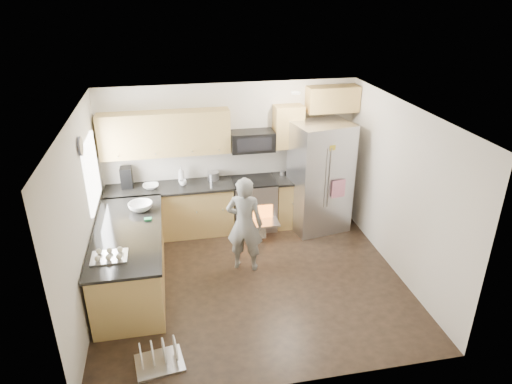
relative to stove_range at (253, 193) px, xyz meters
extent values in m
plane|color=black|center=(-0.35, -1.69, -0.68)|extent=(4.50, 4.50, 0.00)
cube|color=beige|center=(-0.35, 0.31, 0.62)|extent=(4.50, 0.04, 2.60)
cube|color=beige|center=(-0.35, -3.69, 0.62)|extent=(4.50, 0.04, 2.60)
cube|color=beige|center=(-2.60, -1.69, 0.62)|extent=(0.04, 4.00, 2.60)
cube|color=beige|center=(1.90, -1.69, 0.62)|extent=(0.04, 4.00, 2.60)
cube|color=white|center=(-0.35, -1.69, 1.92)|extent=(4.50, 4.00, 0.04)
cube|color=white|center=(-2.58, -0.69, 0.87)|extent=(0.04, 1.00, 1.00)
cylinder|color=#F8E3C6|center=(0.55, -0.59, 1.91)|extent=(0.14, 0.14, 0.02)
cylinder|color=#474754|center=(-2.57, -1.24, 1.47)|extent=(0.03, 0.26, 0.26)
cube|color=#B38B47|center=(-1.48, 0.01, -0.24)|extent=(2.15, 0.60, 0.87)
cube|color=black|center=(-1.48, 0.00, 0.23)|extent=(2.19, 0.64, 0.04)
cube|color=#B38B47|center=(0.65, 0.01, -0.24)|extent=(0.50, 0.60, 0.87)
cube|color=black|center=(0.65, 0.00, 0.23)|extent=(0.54, 0.64, 0.04)
cube|color=#B38B47|center=(-1.47, 0.14, 1.15)|extent=(2.16, 0.33, 0.74)
cube|color=#B38B47|center=(0.65, 0.14, 1.15)|extent=(0.50, 0.33, 0.74)
cube|color=#B38B47|center=(1.43, 0.14, 1.60)|extent=(0.90, 0.33, 0.44)
imported|color=silver|center=(-1.79, 0.00, 0.28)|extent=(0.27, 0.27, 0.07)
imported|color=silver|center=(-1.26, 0.13, 0.40)|extent=(0.12, 0.12, 0.30)
imported|color=silver|center=(-1.24, 0.00, 0.30)|extent=(0.12, 0.12, 0.10)
cylinder|color=#B7B7BC|center=(-0.69, 0.17, 0.32)|extent=(0.20, 0.20, 0.14)
cube|color=black|center=(-2.18, 0.13, 0.43)|extent=(0.19, 0.23, 0.36)
cylinder|color=#B7B7BC|center=(0.57, 0.14, 0.29)|extent=(0.09, 0.09, 0.08)
cube|color=#B38B47|center=(-2.10, -1.44, -0.24)|extent=(0.90, 2.30, 0.87)
cube|color=black|center=(-2.10, -1.44, 0.23)|extent=(0.96, 2.36, 0.04)
imported|color=silver|center=(-1.93, -0.80, 0.31)|extent=(0.37, 0.37, 0.12)
cube|color=#30A85D|center=(-1.81, -1.18, 0.26)|extent=(0.11, 0.07, 0.03)
cube|color=#B7B7BC|center=(-2.28, -2.12, 0.30)|extent=(0.45, 0.34, 0.09)
cube|color=#B7B7BC|center=(0.00, -0.01, -0.23)|extent=(0.76, 0.62, 0.90)
cube|color=black|center=(0.00, -0.01, 0.24)|extent=(0.76, 0.60, 0.03)
cube|color=orange|center=(0.00, -0.33, -0.28)|extent=(0.56, 0.02, 0.34)
cube|color=#B7B7BC|center=(0.00, -0.49, -0.36)|extent=(0.70, 0.34, 0.03)
cube|color=white|center=(0.00, -0.54, -0.50)|extent=(0.24, 0.03, 0.28)
cube|color=black|center=(0.00, 0.11, 0.94)|extent=(0.76, 0.40, 0.34)
cube|color=#B7B7BC|center=(1.15, -0.24, 0.31)|extent=(1.08, 0.91, 1.97)
cylinder|color=#B7B7BC|center=(1.12, -0.63, 0.45)|extent=(0.03, 0.03, 1.07)
cylinder|color=#B7B7BC|center=(1.18, -0.63, 0.45)|extent=(0.03, 0.03, 1.07)
cube|color=pink|center=(1.36, -0.62, 0.23)|extent=(0.25, 0.05, 0.32)
cube|color=#84A8D4|center=(0.96, -0.62, 0.77)|extent=(0.19, 0.04, 0.24)
imported|color=gray|center=(-0.39, -1.30, 0.10)|extent=(0.66, 0.54, 1.55)
cube|color=#B7B7BC|center=(-1.73, -3.11, -0.66)|extent=(0.61, 0.52, 0.03)
cylinder|color=silver|center=(-1.93, -3.14, -0.49)|extent=(0.06, 0.31, 0.31)
cylinder|color=silver|center=(-1.80, -3.12, -0.49)|extent=(0.06, 0.31, 0.31)
cylinder|color=silver|center=(-1.67, -3.10, -0.49)|extent=(0.06, 0.31, 0.31)
cylinder|color=silver|center=(-1.54, -3.08, -0.49)|extent=(0.06, 0.31, 0.31)
camera|label=1|loc=(-1.39, -7.32, 3.45)|focal=32.00mm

